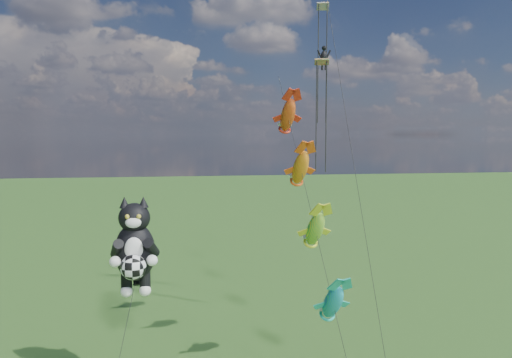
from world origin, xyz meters
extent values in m
cylinder|color=black|center=(-4.64, 5.59, 3.02)|extent=(1.27, 2.46, 5.76)
ellipsoid|color=black|center=(-4.02, 7.12, 7.57)|extent=(2.87, 2.66, 3.35)
ellipsoid|color=black|center=(-4.02, 7.02, 9.56)|extent=(2.28, 2.20, 1.69)
cone|color=black|center=(-4.55, 7.02, 10.45)|extent=(0.77, 0.77, 0.63)
cone|color=black|center=(-3.50, 7.02, 10.45)|extent=(0.77, 0.77, 0.63)
ellipsoid|color=white|center=(-4.02, 6.34, 9.40)|extent=(0.98, 0.76, 0.61)
ellipsoid|color=white|center=(-4.02, 6.34, 7.88)|extent=(1.12, 0.79, 1.38)
sphere|color=gold|center=(-4.34, 6.26, 9.74)|extent=(0.25, 0.25, 0.25)
sphere|color=gold|center=(-3.71, 6.26, 9.74)|extent=(0.25, 0.25, 0.25)
sphere|color=white|center=(-5.02, 6.02, 7.31)|extent=(0.63, 0.63, 0.63)
sphere|color=white|center=(-3.03, 6.02, 7.31)|extent=(0.63, 0.63, 0.63)
sphere|color=white|center=(-4.55, 6.96, 5.32)|extent=(0.67, 0.67, 0.67)
sphere|color=white|center=(-3.50, 6.96, 5.32)|extent=(0.67, 0.67, 0.67)
sphere|color=white|center=(-4.02, 5.71, 7.05)|extent=(1.40, 1.40, 1.40)
cylinder|color=black|center=(6.36, 6.93, 9.33)|extent=(1.03, 15.80, 18.38)
ellipsoid|color=#1980BF|center=(6.57, 3.46, 5.29)|extent=(1.10, 2.60, 2.74)
ellipsoid|color=green|center=(6.39, 6.40, 8.72)|extent=(1.10, 2.60, 2.74)
ellipsoid|color=#F2AC19|center=(6.20, 9.35, 12.15)|extent=(1.10, 2.60, 2.74)
ellipsoid|color=orange|center=(6.02, 12.30, 15.57)|extent=(1.10, 2.60, 2.74)
cylinder|color=black|center=(9.37, 8.81, 13.41)|extent=(1.08, 17.06, 26.54)
cube|color=#129345|center=(8.98, 14.30, 19.56)|extent=(1.10, 0.63, 0.49)
cylinder|color=black|center=(8.61, 14.30, 15.43)|extent=(0.08, 0.08, 8.27)
cylinder|color=black|center=(9.34, 14.30, 15.43)|extent=(0.08, 0.08, 8.27)
cube|color=blue|center=(9.90, 17.33, 24.31)|extent=(1.03, 0.71, 0.60)
cylinder|color=black|center=(9.57, 17.33, 19.64)|extent=(0.08, 0.08, 9.35)
cylinder|color=black|center=(10.23, 17.33, 19.64)|extent=(0.08, 0.08, 9.35)
camera|label=1|loc=(-1.53, -21.61, 14.25)|focal=35.00mm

